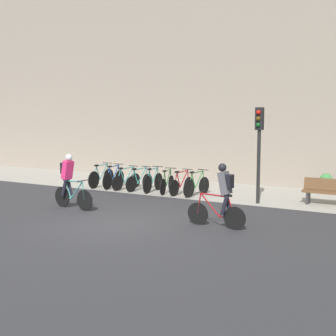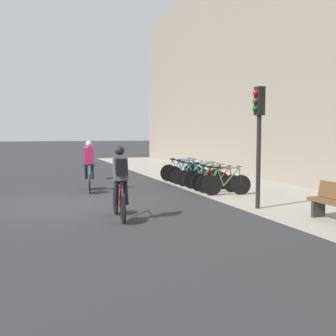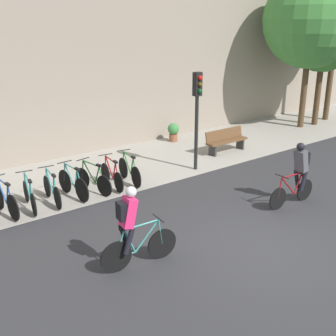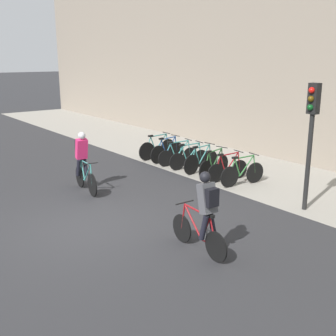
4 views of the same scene
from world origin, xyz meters
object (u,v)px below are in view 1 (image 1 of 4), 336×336
object	(u,v)px
parked_bike_6	(182,185)
traffic_light_pole	(259,137)
cyclist_grey	(223,193)
parked_bike_7	(197,185)
cyclist_pink	(69,180)
parked_bike_0	(101,177)
potted_plant	(326,182)
parked_bike_3	(139,181)
bench	(332,192)
parked_bike_1	(114,178)
parked_bike_4	(153,182)
parked_bike_5	(167,183)
parked_bike_2	(126,180)

from	to	relation	value
parked_bike_6	traffic_light_pole	size ratio (longest dim) A/B	0.49
cyclist_grey	traffic_light_pole	bearing A→B (deg)	94.64
parked_bike_6	parked_bike_7	size ratio (longest dim) A/B	0.97
cyclist_pink	parked_bike_0	xyz separation A→B (m)	(-1.88, 4.13, -0.53)
parked_bike_0	potted_plant	distance (m)	9.09
potted_plant	cyclist_grey	bearing A→B (deg)	-100.36
parked_bike_7	parked_bike_3	bearing A→B (deg)	-179.98
bench	parked_bike_7	bearing A→B (deg)	-173.77
cyclist_pink	parked_bike_0	bearing A→B (deg)	114.48
cyclist_grey	parked_bike_6	distance (m)	5.44
parked_bike_1	parked_bike_7	world-z (taller)	parked_bike_1
parked_bike_1	traffic_light_pole	world-z (taller)	traffic_light_pole
parked_bike_1	parked_bike_3	bearing A→B (deg)	-0.07
parked_bike_4	parked_bike_6	distance (m)	1.28
parked_bike_4	potted_plant	xyz separation A→B (m)	(6.03, 2.98, 0.03)
parked_bike_0	parked_bike_5	size ratio (longest dim) A/B	1.09
parked_bike_0	parked_bike_2	world-z (taller)	parked_bike_0
parked_bike_0	traffic_light_pole	distance (m)	7.21
parked_bike_4	parked_bike_7	xyz separation A→B (m)	(1.91, -0.00, -0.01)
parked_bike_6	potted_plant	bearing A→B (deg)	32.15
parked_bike_3	bench	world-z (taller)	parked_bike_3
parked_bike_2	potted_plant	distance (m)	7.89
parked_bike_2	parked_bike_7	xyz separation A→B (m)	(3.19, 0.00, 0.02)
parked_bike_7	traffic_light_pole	world-z (taller)	traffic_light_pole
parked_bike_1	parked_bike_6	bearing A→B (deg)	-0.02
parked_bike_6	bench	size ratio (longest dim) A/B	0.85
cyclist_grey	parked_bike_7	distance (m)	5.06
parked_bike_0	bench	size ratio (longest dim) A/B	0.94
parked_bike_1	parked_bike_4	world-z (taller)	same
traffic_light_pole	parked_bike_6	bearing A→B (deg)	174.22
parked_bike_7	potted_plant	size ratio (longest dim) A/B	2.12
cyclist_pink	potted_plant	world-z (taller)	cyclist_pink
parked_bike_5	cyclist_grey	bearing A→B (deg)	-45.69
parked_bike_2	parked_bike_6	size ratio (longest dim) A/B	1.02
parked_bike_5	parked_bike_6	distance (m)	0.64
cyclist_pink	parked_bike_6	distance (m)	4.60
parked_bike_0	parked_bike_7	size ratio (longest dim) A/B	1.07
cyclist_grey	parked_bike_3	world-z (taller)	cyclist_grey
parked_bike_0	parked_bike_4	size ratio (longest dim) A/B	1.07
cyclist_pink	traffic_light_pole	distance (m)	6.49
parked_bike_3	parked_bike_6	world-z (taller)	parked_bike_3
traffic_light_pole	parked_bike_2	bearing A→B (deg)	176.82
parked_bike_4	parked_bike_6	bearing A→B (deg)	-0.06
cyclist_grey	parked_bike_6	xyz separation A→B (m)	(-3.44, 4.18, -0.56)
parked_bike_6	parked_bike_4	bearing A→B (deg)	179.94
parked_bike_3	traffic_light_pole	distance (m)	5.40
parked_bike_5	potted_plant	size ratio (longest dim) A/B	2.08
cyclist_pink	parked_bike_7	distance (m)	4.91
parked_bike_7	cyclist_pink	bearing A→B (deg)	-122.04
parked_bike_3	potted_plant	distance (m)	7.30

